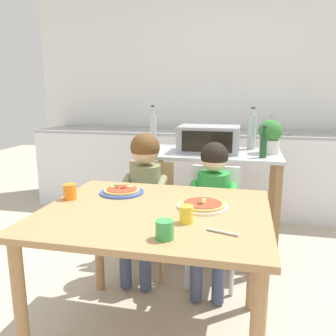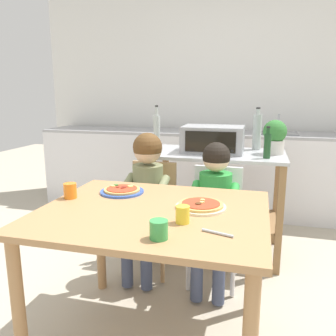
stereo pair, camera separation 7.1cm
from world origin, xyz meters
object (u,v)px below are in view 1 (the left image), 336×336
object	(u,v)px
toaster_oven	(209,139)
dining_table	(155,230)
bottle_slim_sauce	(252,131)
drinking_cup_yellow	(186,214)
bottle_tall_green_wine	(153,133)
serving_spoon	(222,232)
drinking_cup_orange	(70,192)
pizza_plate_blue_rimmed	(122,191)
kitchen_island_cart	(212,185)
child_in_green_shirt	(212,198)
dining_chair_right	(213,215)
potted_herb_plant	(270,136)
bottle_brown_beer	(263,144)
drinking_cup_green	(165,230)
dining_chair_left	(148,208)
pizza_plate_cream	(203,205)
child_in_olive_shirt	(143,185)

from	to	relation	value
toaster_oven	dining_table	size ratio (longest dim) A/B	0.43
bottle_slim_sauce	drinking_cup_yellow	size ratio (longest dim) A/B	4.49
bottle_tall_green_wine	serving_spoon	world-z (taller)	bottle_tall_green_wine
toaster_oven	drinking_cup_orange	xyz separation A→B (m)	(-0.64, -1.14, -0.16)
drinking_cup_orange	bottle_tall_green_wine	bearing A→B (deg)	78.50
pizza_plate_blue_rimmed	drinking_cup_yellow	distance (m)	0.59
bottle_slim_sauce	drinking_cup_orange	distance (m)	1.69
kitchen_island_cart	child_in_green_shirt	xyz separation A→B (m)	(0.06, -0.58, 0.07)
dining_chair_right	drinking_cup_orange	world-z (taller)	drinking_cup_orange
child_in_green_shirt	dining_table	bearing A→B (deg)	-110.50
bottle_tall_green_wine	dining_table	bearing A→B (deg)	-74.43
toaster_oven	potted_herb_plant	distance (m)	0.48
bottle_brown_beer	drinking_cup_green	distance (m)	1.45
child_in_green_shirt	drinking_cup_yellow	world-z (taller)	child_in_green_shirt
dining_chair_right	bottle_brown_beer	bearing A→B (deg)	41.81
kitchen_island_cart	child_in_green_shirt	size ratio (longest dim) A/B	1.10
dining_chair_right	dining_chair_left	bearing A→B (deg)	174.88
pizza_plate_blue_rimmed	child_in_green_shirt	bearing A→B (deg)	37.55
serving_spoon	drinking_cup_orange	bearing A→B (deg)	160.88
bottle_brown_beer	pizza_plate_cream	world-z (taller)	bottle_brown_beer
kitchen_island_cart	drinking_cup_green	xyz separation A→B (m)	(-0.04, -1.54, 0.22)
dining_table	pizza_plate_blue_rimmed	bearing A→B (deg)	137.86
child_in_olive_shirt	potted_herb_plant	bearing A→B (deg)	32.92
child_in_olive_shirt	pizza_plate_blue_rimmed	world-z (taller)	child_in_olive_shirt
toaster_oven	pizza_plate_cream	distance (m)	1.14
kitchen_island_cart	toaster_oven	xyz separation A→B (m)	(-0.03, 0.00, 0.39)
dining_table	drinking_cup_green	bearing A→B (deg)	-68.72
pizza_plate_cream	dining_table	bearing A→B (deg)	-160.64
dining_table	drinking_cup_yellow	world-z (taller)	drinking_cup_yellow
toaster_oven	dining_chair_right	distance (m)	0.68
serving_spoon	bottle_tall_green_wine	bearing A→B (deg)	116.64
dining_chair_left	child_in_olive_shirt	bearing A→B (deg)	-90.00
dining_chair_left	child_in_green_shirt	xyz separation A→B (m)	(0.49, -0.17, 0.16)
child_in_green_shirt	pizza_plate_blue_rimmed	world-z (taller)	child_in_green_shirt
drinking_cup_orange	child_in_green_shirt	bearing A→B (deg)	37.12
toaster_oven	drinking_cup_yellow	size ratio (longest dim) A/B	6.14
dining_table	child_in_olive_shirt	xyz separation A→B (m)	(-0.26, 0.67, 0.04)
dining_chair_left	bottle_tall_green_wine	bearing A→B (deg)	96.90
kitchen_island_cart	drinking_cup_orange	distance (m)	1.34
dining_chair_left	dining_chair_right	world-z (taller)	same
child_in_olive_shirt	child_in_green_shirt	size ratio (longest dim) A/B	1.04
bottle_tall_green_wine	drinking_cup_green	size ratio (longest dim) A/B	4.86
bottle_tall_green_wine	serving_spoon	distance (m)	1.47
dining_table	bottle_brown_beer	bearing A→B (deg)	61.60
potted_herb_plant	pizza_plate_blue_rimmed	distance (m)	1.35
dining_chair_right	drinking_cup_green	distance (m)	1.13
bottle_slim_sauce	drinking_cup_orange	world-z (taller)	bottle_slim_sauce
bottle_slim_sauce	drinking_cup_orange	bearing A→B (deg)	-125.62
toaster_oven	bottle_slim_sauce	world-z (taller)	bottle_slim_sauce
potted_herb_plant	dining_chair_left	size ratio (longest dim) A/B	0.33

